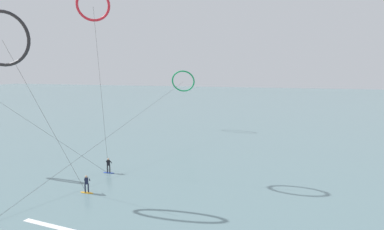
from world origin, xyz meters
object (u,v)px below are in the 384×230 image
at_px(surfer_cobalt, 109,166).
at_px(kite_charcoal, 2,39).
at_px(kite_crimson, 93,5).
at_px(kite_emerald, 183,81).
at_px(surfer_amber, 87,185).

xyz_separation_m(surfer_cobalt, kite_charcoal, (-6.04, -7.36, 13.53)).
height_order(kite_charcoal, kite_crimson, kite_crimson).
bearing_deg(kite_crimson, surfer_cobalt, 114.56).
bearing_deg(kite_crimson, kite_emerald, -122.49).
relative_size(surfer_amber, kite_emerald, 0.04).
distance_m(surfer_amber, kite_crimson, 19.60).
xyz_separation_m(kite_charcoal, kite_emerald, (4.88, 37.18, -5.12)).
xyz_separation_m(surfer_cobalt, kite_crimson, (-2.15, 1.50, 17.77)).
bearing_deg(surfer_amber, kite_crimson, 83.47).
bearing_deg(surfer_amber, surfer_cobalt, 70.96).
bearing_deg(kite_emerald, surfer_cobalt, 81.49).
bearing_deg(surfer_cobalt, kite_emerald, 78.98).
distance_m(kite_charcoal, kite_emerald, 37.85).
height_order(surfer_cobalt, surfer_amber, same).
distance_m(surfer_cobalt, kite_emerald, 31.01).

